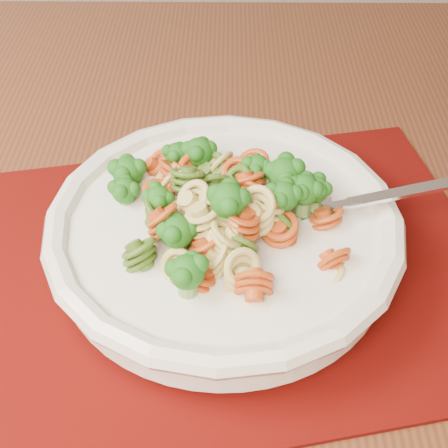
{
  "coord_description": "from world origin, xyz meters",
  "views": [
    {
      "loc": [
        0.47,
        0.26,
        1.1
      ],
      "look_at": [
        0.46,
        0.62,
        0.76
      ],
      "focal_mm": 50.0,
      "sensor_mm": 36.0,
      "label": 1
    }
  ],
  "objects": [
    {
      "name": "dining_table",
      "position": [
        0.39,
        0.69,
        0.61
      ],
      "size": [
        1.35,
        0.88,
        0.72
      ],
      "rotation": [
        0.0,
        0.0,
        0.02
      ],
      "color": "#562C18",
      "rests_on": "ground"
    },
    {
      "name": "placemat",
      "position": [
        0.47,
        0.61,
        0.72
      ],
      "size": [
        0.47,
        0.4,
        0.0
      ],
      "primitive_type": "cube",
      "rotation": [
        0.0,
        0.0,
        0.22
      ],
      "color": "#4D0304",
      "rests_on": "dining_table"
    },
    {
      "name": "pasta_bowl",
      "position": [
        0.46,
        0.62,
        0.75
      ],
      "size": [
        0.28,
        0.28,
        0.05
      ],
      "color": "white",
      "rests_on": "placemat"
    },
    {
      "name": "pasta_broccoli_heap",
      "position": [
        0.46,
        0.62,
        0.76
      ],
      "size": [
        0.24,
        0.24,
        0.06
      ],
      "primitive_type": null,
      "color": "tan",
      "rests_on": "pasta_bowl"
    },
    {
      "name": "fork",
      "position": [
        0.53,
        0.63,
        0.76
      ],
      "size": [
        0.18,
        0.03,
        0.08
      ],
      "primitive_type": null,
      "rotation": [
        0.0,
        -0.35,
        -0.06
      ],
      "color": "silver",
      "rests_on": "pasta_bowl"
    }
  ]
}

